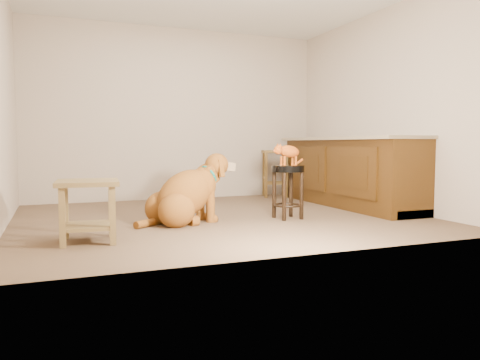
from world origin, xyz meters
name	(u,v)px	position (x,y,z in m)	size (l,w,h in m)	color
floor	(221,217)	(0.00, 0.00, 0.00)	(4.50, 4.00, 0.01)	brown
room_shell	(221,70)	(0.00, 0.00, 1.68)	(4.54, 4.04, 2.62)	#C0AE9A
cabinet_run	(348,174)	(1.94, 0.30, 0.44)	(0.70, 2.56, 0.94)	#43280C
padded_stool	(288,181)	(0.67, -0.38, 0.43)	(0.37, 0.37, 0.60)	black
wood_stool	(275,173)	(1.51, 1.70, 0.39)	(0.51, 0.51, 0.75)	brown
side_table	(88,201)	(-1.52, -0.87, 0.35)	(0.55, 0.55, 0.53)	olive
golden_retriever	(186,196)	(-0.49, -0.26, 0.30)	(1.22, 0.72, 0.79)	brown
tabby_kitten	(287,152)	(0.66, -0.38, 0.75)	(0.44, 0.18, 0.28)	#A84610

